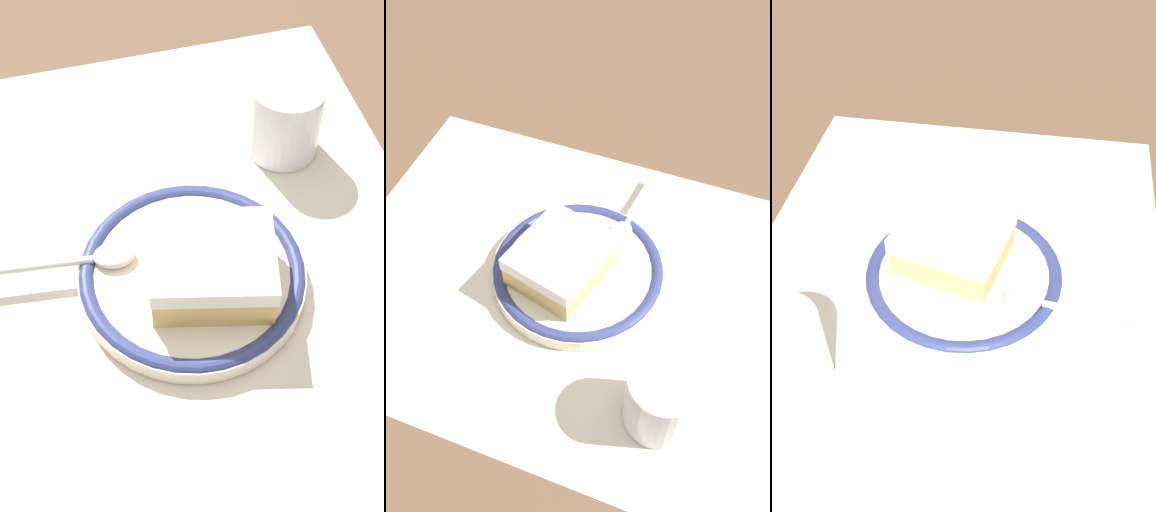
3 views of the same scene
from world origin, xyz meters
The scene contains 6 objects.
ground_plane centered at (0.00, 0.00, 0.00)m, with size 2.40×2.40×0.00m, color brown.
placemat centered at (0.00, 0.00, 0.00)m, with size 0.53×0.38×0.00m, color beige.
plate centered at (0.02, -0.01, 0.01)m, with size 0.18×0.18×0.02m.
cake_slice centered at (0.03, 0.00, 0.04)m, with size 0.10×0.11×0.04m.
spoon centered at (-0.01, -0.09, 0.02)m, with size 0.03×0.12×0.01m.
cup centered at (-0.11, 0.10, 0.03)m, with size 0.06×0.06×0.07m.
Camera 1 is at (0.32, -0.10, 0.48)m, focal length 51.70 mm.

